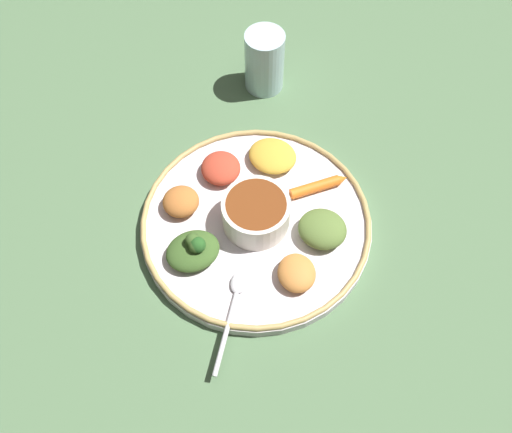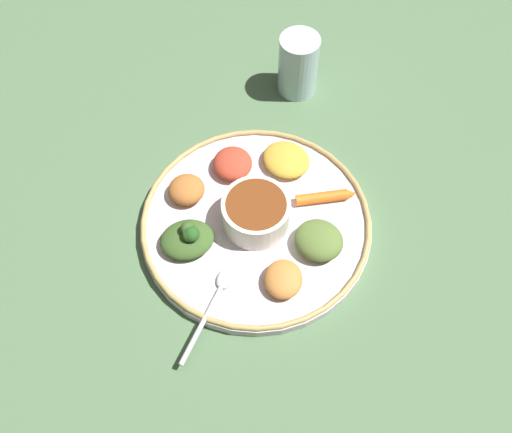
# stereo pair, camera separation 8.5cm
# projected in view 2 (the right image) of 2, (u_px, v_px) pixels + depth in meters

# --- Properties ---
(ground_plane) EXTENTS (2.40, 2.40, 0.00)m
(ground_plane) POSITION_uv_depth(u_px,v_px,m) (256.00, 227.00, 0.88)
(ground_plane) COLOR #4C6B47
(platter) EXTENTS (0.34, 0.34, 0.02)m
(platter) POSITION_uv_depth(u_px,v_px,m) (256.00, 225.00, 0.87)
(platter) COLOR silver
(platter) RESTS_ON ground_plane
(platter_rim) EXTENTS (0.34, 0.34, 0.01)m
(platter_rim) POSITION_uv_depth(u_px,v_px,m) (256.00, 221.00, 0.86)
(platter_rim) COLOR tan
(platter_rim) RESTS_ON platter
(center_bowl) EXTENTS (0.10, 0.10, 0.05)m
(center_bowl) POSITION_uv_depth(u_px,v_px,m) (256.00, 212.00, 0.84)
(center_bowl) COLOR silver
(center_bowl) RESTS_ON platter
(spoon) EXTENTS (0.10, 0.13, 0.01)m
(spoon) POSITION_uv_depth(u_px,v_px,m) (215.00, 298.00, 0.80)
(spoon) COLOR silver
(spoon) RESTS_ON platter
(greens_pile) EXTENTS (0.08, 0.07, 0.05)m
(greens_pile) POSITION_uv_depth(u_px,v_px,m) (188.00, 238.00, 0.83)
(greens_pile) COLOR #385623
(greens_pile) RESTS_ON platter
(carrot_near_spoon) EXTENTS (0.09, 0.02, 0.02)m
(carrot_near_spoon) POSITION_uv_depth(u_px,v_px,m) (326.00, 197.00, 0.88)
(carrot_near_spoon) COLOR orange
(carrot_near_spoon) RESTS_ON platter
(mound_collards) EXTENTS (0.10, 0.10, 0.03)m
(mound_collards) POSITION_uv_depth(u_px,v_px,m) (319.00, 240.00, 0.83)
(mound_collards) COLOR #567033
(mound_collards) RESTS_ON platter
(mound_lentil_yellow) EXTENTS (0.10, 0.10, 0.03)m
(mound_lentil_yellow) POSITION_uv_depth(u_px,v_px,m) (286.00, 160.00, 0.91)
(mound_lentil_yellow) COLOR gold
(mound_lentil_yellow) RESTS_ON platter
(mound_chickpea) EXTENTS (0.06, 0.06, 0.03)m
(mound_chickpea) POSITION_uv_depth(u_px,v_px,m) (187.00, 190.00, 0.87)
(mound_chickpea) COLOR #B2662D
(mound_chickpea) RESTS_ON platter
(mound_berbere_red) EXTENTS (0.07, 0.07, 0.03)m
(mound_berbere_red) POSITION_uv_depth(u_px,v_px,m) (233.00, 163.00, 0.90)
(mound_berbere_red) COLOR #B73D28
(mound_berbere_red) RESTS_ON platter
(mound_squash) EXTENTS (0.07, 0.07, 0.03)m
(mound_squash) POSITION_uv_depth(u_px,v_px,m) (283.00, 279.00, 0.80)
(mound_squash) COLOR #C67A38
(mound_squash) RESTS_ON platter
(drinking_glass) EXTENTS (0.07, 0.07, 0.11)m
(drinking_glass) POSITION_uv_depth(u_px,v_px,m) (298.00, 68.00, 0.98)
(drinking_glass) COLOR silver
(drinking_glass) RESTS_ON ground_plane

